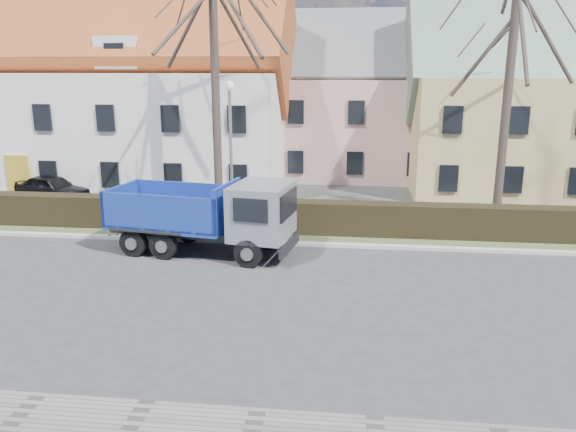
# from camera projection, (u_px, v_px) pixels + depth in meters

# --- Properties ---
(ground) EXTENTS (120.00, 120.00, 0.00)m
(ground) POSITION_uv_depth(u_px,v_px,m) (219.00, 289.00, 16.86)
(ground) COLOR #363638
(curb_far) EXTENTS (80.00, 0.30, 0.12)m
(curb_far) POSITION_uv_depth(u_px,v_px,m) (247.00, 242.00, 21.27)
(curb_far) COLOR #B2AFA8
(curb_far) RESTS_ON ground
(grass_strip) EXTENTS (80.00, 3.00, 0.10)m
(grass_strip) POSITION_uv_depth(u_px,v_px,m) (255.00, 230.00, 22.80)
(grass_strip) COLOR #46532E
(grass_strip) RESTS_ON ground
(hedge) EXTENTS (60.00, 0.90, 1.30)m
(hedge) POSITION_uv_depth(u_px,v_px,m) (253.00, 217.00, 22.46)
(hedge) COLOR black
(hedge) RESTS_ON ground
(building_white) EXTENTS (26.80, 10.80, 9.50)m
(building_white) POSITION_uv_depth(u_px,v_px,m) (61.00, 99.00, 32.48)
(building_white) COLOR white
(building_white) RESTS_ON ground
(building_pink) EXTENTS (10.80, 8.80, 8.00)m
(building_pink) POSITION_uv_depth(u_px,v_px,m) (356.00, 109.00, 34.61)
(building_pink) COLOR #CB9B8F
(building_pink) RESTS_ON ground
(tree_1) EXTENTS (9.20, 9.20, 12.65)m
(tree_1) POSITION_uv_depth(u_px,v_px,m) (215.00, 71.00, 23.64)
(tree_1) COLOR #372D26
(tree_1) RESTS_ON ground
(tree_2) EXTENTS (8.00, 8.00, 11.00)m
(tree_2) POSITION_uv_depth(u_px,v_px,m) (508.00, 92.00, 22.51)
(tree_2) COLOR #372D26
(tree_2) RESTS_ON ground
(dump_truck) EXTENTS (7.14, 3.57, 2.73)m
(dump_truck) POSITION_uv_depth(u_px,v_px,m) (196.00, 215.00, 19.96)
(dump_truck) COLOR navy
(dump_truck) RESTS_ON ground
(streetlight) EXTENTS (0.47, 0.47, 6.03)m
(streetlight) POSITION_uv_depth(u_px,v_px,m) (231.00, 155.00, 22.94)
(streetlight) COLOR gray
(streetlight) RESTS_ON ground
(cart_frame) EXTENTS (0.75, 0.56, 0.61)m
(cart_frame) POSITION_uv_depth(u_px,v_px,m) (108.00, 231.00, 21.81)
(cart_frame) COLOR silver
(cart_frame) RESTS_ON ground
(parked_car_a) EXTENTS (4.23, 2.64, 1.34)m
(parked_car_a) POSITION_uv_depth(u_px,v_px,m) (52.00, 188.00, 27.82)
(parked_car_a) COLOR black
(parked_car_a) RESTS_ON ground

